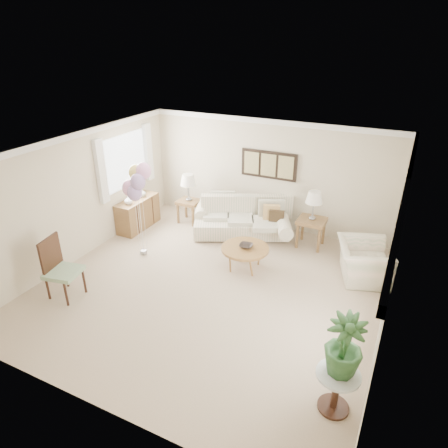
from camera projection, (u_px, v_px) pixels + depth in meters
name	position (u px, v px, depth m)	size (l,w,h in m)	color
ground_plane	(211.00, 287.00, 7.52)	(6.00, 6.00, 0.00)	tan
room_shell	(206.00, 204.00, 6.93)	(6.04, 6.04, 2.60)	beige
wall_art_triptych	(269.00, 165.00, 9.25)	(1.35, 0.06, 0.65)	black
sofa	(242.00, 220.00, 9.35)	(2.72, 1.74, 0.88)	beige
end_table_left	(189.00, 204.00, 9.88)	(0.53, 0.48, 0.58)	olive
end_table_right	(312.00, 224.00, 8.73)	(0.60, 0.54, 0.65)	olive
lamp_left	(188.00, 181.00, 9.62)	(0.38, 0.38, 0.67)	gray
lamp_right	(314.00, 198.00, 8.47)	(0.37, 0.37, 0.64)	gray
coffee_table	(245.00, 249.00, 7.91)	(0.95, 0.95, 0.48)	olive
decor_bowl	(246.00, 246.00, 7.88)	(0.27, 0.27, 0.07)	#2B231F
armchair	(363.00, 261.00, 7.67)	(1.08, 0.94, 0.70)	beige
side_table	(337.00, 382.00, 4.90)	(0.55, 0.55, 0.59)	silver
potted_plant	(344.00, 346.00, 4.69)	(0.46, 0.46, 0.82)	#234E26
accent_chair	(59.00, 267.00, 7.05)	(0.64, 0.64, 1.12)	#87A57D
credenza	(138.00, 213.00, 9.65)	(0.46, 1.20, 0.74)	olive
vase_white	(128.00, 200.00, 9.19)	(0.19, 0.19, 0.19)	white
vase_sage	(142.00, 193.00, 9.61)	(0.19, 0.19, 0.19)	beige
balloon_cluster	(136.00, 182.00, 7.89)	(0.59, 0.52, 2.05)	gray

